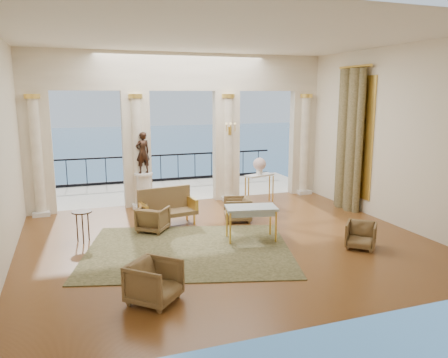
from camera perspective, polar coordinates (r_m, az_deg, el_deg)
name	(u,v)px	position (r m, az deg, el deg)	size (l,w,h in m)	color
floor	(226,240)	(10.14, 0.21, -8.00)	(9.00, 9.00, 0.00)	#4E2C0E
room_walls	(245,117)	(8.55, 2.77, 8.15)	(9.00, 9.00, 9.00)	#F0E4C9
arcade	(183,119)	(13.26, -5.42, 7.87)	(9.00, 0.56, 4.50)	beige
terrace	(170,191)	(15.53, -7.04, -1.52)	(10.00, 3.60, 0.10)	beige
balustrade	(161,170)	(16.98, -8.25, 1.11)	(9.00, 0.06, 1.03)	black
palm_tree	(216,72)	(16.49, -1.02, 13.77)	(2.00, 2.00, 4.50)	#4C3823
sea	(93,156)	(69.72, -16.71, 2.92)	(160.00, 160.00, 0.00)	#2A658A
curtain	(349,140)	(12.99, 16.02, 4.93)	(0.33, 1.40, 4.09)	#494425
window_frame	(355,137)	(13.09, 16.70, 5.29)	(0.04, 1.60, 3.40)	#ECBE4D
wall_sconce	(230,130)	(13.40, 0.79, 6.43)	(0.30, 0.11, 0.33)	#ECBE4D
rug	(189,250)	(9.53, -4.65, -9.23)	(4.33, 3.37, 0.02)	#292F17
armchair_a	(154,280)	(7.27, -9.11, -12.90)	(0.73, 0.68, 0.75)	#493A1E
armchair_b	(361,234)	(10.01, 17.45, -6.87)	(0.61, 0.57, 0.63)	#493A1E
armchair_c	(237,208)	(11.54, 1.77, -3.82)	(0.68, 0.63, 0.70)	#493A1E
armchair_d	(153,218)	(10.82, -9.27, -5.03)	(0.66, 0.62, 0.68)	#493A1E
settee	(167,207)	(11.30, -7.46, -3.61)	(1.51, 0.83, 0.95)	#493A1E
game_table	(251,210)	(9.99, 3.56, -4.08)	(1.25, 0.84, 0.79)	#A5BFCD
pedestal	(144,191)	(12.98, -10.39, -1.60)	(0.57, 0.57, 1.05)	silver
statue	(143,153)	(12.78, -10.57, 3.40)	(0.43, 0.29, 1.19)	black
console_table	(259,179)	(13.49, 4.64, -0.02)	(0.99, 0.61, 0.88)	silver
urn	(260,165)	(13.41, 4.67, 1.85)	(0.39, 0.39, 0.52)	white
side_table	(82,216)	(10.34, -18.05, -4.56)	(0.45, 0.45, 0.73)	black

